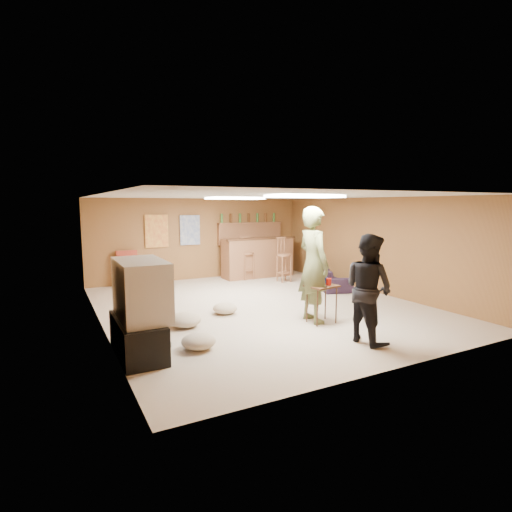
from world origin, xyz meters
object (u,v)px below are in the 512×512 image
sofa (327,277)px  bar_counter (258,258)px  tv_body (141,289)px  person_olive (313,265)px  person_black (368,288)px  tray_table (322,304)px

sofa → bar_counter: bearing=40.0°
tv_body → bar_counter: 6.09m
tv_body → person_olive: (2.97, 0.17, 0.10)m
person_black → person_olive: bearing=1.1°
bar_counter → tray_table: (-1.10, -4.42, -0.22)m
bar_counter → sofa: bar_counter is taller
sofa → tray_table: tray_table is taller
person_olive → person_black: person_olive is taller
person_olive → tray_table: size_ratio=3.03×
tv_body → person_black: bearing=-19.0°
bar_counter → person_olive: (-1.18, -4.28, 0.45)m
sofa → tray_table: 3.10m
bar_counter → sofa: size_ratio=1.19×
person_black → tv_body: bearing=67.5°
tv_body → tray_table: (3.05, 0.03, -0.57)m
person_black → sofa: person_black is taller
person_olive → tray_table: person_olive is taller
bar_counter → person_black: size_ratio=1.23×
person_olive → person_black: size_ratio=1.24×
person_olive → sofa: (2.06, 2.24, -0.76)m
person_black → sofa: size_ratio=0.97×
bar_counter → tv_body: bearing=-133.0°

